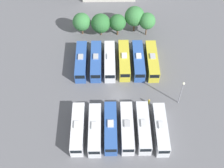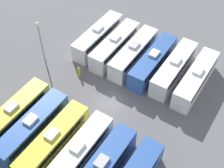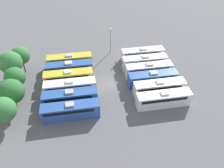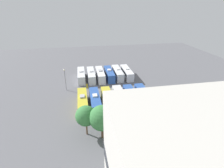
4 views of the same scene
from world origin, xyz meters
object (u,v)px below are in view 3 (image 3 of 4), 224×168
Objects in this scene: bus_10 at (69,68)px; light_pole at (110,36)px; bus_8 at (70,87)px; bus_9 at (69,77)px; tree_1 at (11,92)px; bus_1 at (159,87)px; tree_2 at (15,77)px; bus_3 at (149,70)px; bus_2 at (153,78)px; bus_0 at (163,99)px; bus_11 at (70,61)px; bus_6 at (71,110)px; tree_0 at (3,110)px; tree_3 at (10,63)px; tree_4 at (20,55)px; worker_person at (115,63)px; bus_7 at (70,97)px; bus_5 at (142,54)px; bus_4 at (144,62)px.

light_pole is (8.21, -11.26, 3.20)m from bus_10.
bus_9 is (3.47, 0.26, 0.00)m from bus_8.
tree_1 is at bearing 129.67° from bus_10.
bus_1 is 30.31m from tree_2.
bus_8 is at bearing 100.28° from bus_3.
bus_2 is (3.21, 0.40, 0.00)m from bus_1.
bus_2 and bus_9 have the same top height.
bus_0 is at bearing -98.76° from tree_1.
bus_2 is 20.90m from bus_11.
bus_1 is at bearing -79.00° from bus_6.
tree_0 is at bearing 97.32° from bus_1.
tree_2 is (-12.94, 22.20, -0.85)m from light_pole.
tree_3 is 3.50m from tree_4.
bus_2 is 3.35m from bus_3.
bus_6 is 17.04m from bus_11.
bus_3 is at bearing -90.43° from bus_9.
bus_1 is at bearing -92.04° from tree_1.
tree_3 reaches higher than bus_1.
bus_0 is 3.49m from bus_1.
tree_1 is (4.54, 29.44, 2.21)m from bus_0.
bus_0 is at bearing -89.51° from bus_6.
bus_0 is 33.67m from tree_4.
bus_6 is 10.34m from bus_9.
bus_6 is 6.54× the size of worker_person.
bus_7 is 12.25m from tree_0.
light_pole is 25.12m from tree_3.
bus_8 is (3.23, 18.69, 0.00)m from bus_1.
tree_3 reaches higher than bus_6.
bus_3 is 18.61m from bus_9.
bus_7 is at bearing -116.38° from tree_2.
bus_7 is at bearing -128.44° from tree_3.
tree_1 reaches higher than tree_2.
bus_11 is 6.54× the size of worker_person.
light_pole is 0.96× the size of tree_3.
bus_5 is 1.77× the size of tree_2.
tree_3 is at bearing 109.87° from light_pole.
bus_0 is 1.00× the size of bus_9.
bus_1 is at bearing -89.83° from bus_7.
bus_7 and bus_10 have the same top height.
light_pole is (6.60, 0.21, 4.12)m from worker_person.
bus_1 and bus_6 have the same top height.
bus_1 is 1.00× the size of bus_2.
bus_5 is at bearing -60.29° from tree_0.
bus_8 reaches higher than worker_person.
tree_3 is (4.40, 1.43, 0.83)m from tree_2.
bus_4 is 1.00× the size of bus_8.
tree_0 is at bearing 90.76° from bus_0.
worker_person is (15.20, 7.06, -0.92)m from bus_0.
bus_6 is 3.58m from bus_7.
light_pole is 1.11× the size of tree_1.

